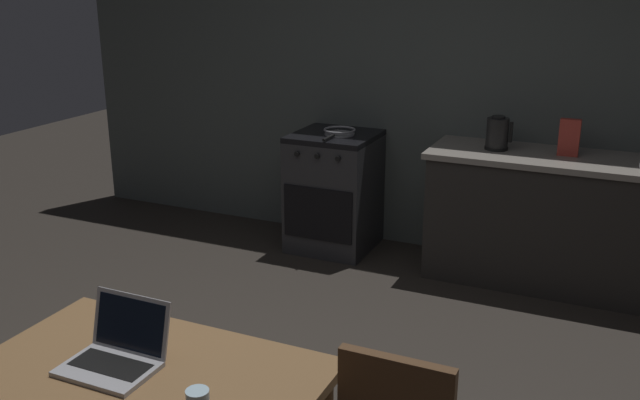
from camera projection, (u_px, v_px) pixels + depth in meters
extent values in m
cube|color=#4D5452|center=(455.00, 79.00, 5.13)|extent=(6.40, 0.10, 2.60)
cube|color=#282623|center=(590.00, 228.00, 4.69)|extent=(2.10, 0.60, 0.86)
cube|color=gray|center=(598.00, 163.00, 4.55)|extent=(2.16, 0.64, 0.04)
cube|color=#2D2D30|center=(334.00, 194.00, 5.41)|extent=(0.60, 0.60, 0.86)
cube|color=black|center=(335.00, 136.00, 5.27)|extent=(0.60, 0.60, 0.04)
cube|color=black|center=(318.00, 214.00, 5.17)|extent=(0.54, 0.01, 0.39)
cylinder|color=black|center=(297.00, 154.00, 5.09)|extent=(0.04, 0.02, 0.04)
cylinder|color=black|center=(317.00, 156.00, 5.03)|extent=(0.04, 0.02, 0.04)
cylinder|color=black|center=(338.00, 159.00, 4.96)|extent=(0.04, 0.02, 0.04)
cube|color=brown|center=(138.00, 383.00, 2.41)|extent=(1.21, 0.83, 0.04)
cylinder|color=brown|center=(94.00, 387.00, 3.05)|extent=(0.05, 0.05, 0.69)
cube|color=#99999E|center=(108.00, 369.00, 2.44)|extent=(0.32, 0.22, 0.02)
cube|color=black|center=(110.00, 365.00, 2.45)|extent=(0.28, 0.12, 0.00)
cube|color=#99999E|center=(131.00, 323.00, 2.53)|extent=(0.32, 0.06, 0.20)
cube|color=black|center=(130.00, 324.00, 2.52)|extent=(0.29, 0.05, 0.18)
cylinder|color=black|center=(496.00, 148.00, 4.80)|extent=(0.16, 0.16, 0.02)
cylinder|color=black|center=(497.00, 132.00, 4.76)|extent=(0.15, 0.15, 0.19)
cylinder|color=black|center=(499.00, 117.00, 4.73)|extent=(0.09, 0.09, 0.02)
cube|color=black|center=(511.00, 132.00, 4.73)|extent=(0.02, 0.02, 0.14)
cylinder|color=gray|center=(340.00, 134.00, 5.23)|extent=(0.22, 0.22, 0.01)
torus|color=gray|center=(340.00, 130.00, 5.22)|extent=(0.24, 0.24, 0.02)
cylinder|color=black|center=(329.00, 138.00, 5.05)|extent=(0.02, 0.18, 0.02)
cube|color=#B2382D|center=(569.00, 138.00, 4.60)|extent=(0.13, 0.05, 0.24)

